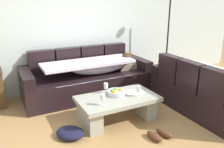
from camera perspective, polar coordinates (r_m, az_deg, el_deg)
name	(u,v)px	position (r m, az deg, el deg)	size (l,w,h in m)	color
ground_plane	(123,136)	(3.30, 2.76, -14.98)	(14.00, 14.00, 0.00)	#AE814C
back_wall	(70,22)	(4.78, -10.20, 12.31)	(9.00, 0.10, 2.70)	silver
couch_along_wall	(89,78)	(4.55, -5.63, -0.94)	(2.40, 0.92, 0.88)	black
couch_near_window	(205,91)	(4.15, 21.65, -3.95)	(0.92, 1.77, 0.88)	black
coffee_table	(117,105)	(3.59, 1.33, -7.68)	(1.20, 0.68, 0.38)	#A3A493
fruit_bowl	(116,92)	(3.59, 1.03, -4.49)	(0.28, 0.28, 0.10)	silver
wine_glass_near_left	(103,98)	(3.23, -2.30, -5.75)	(0.07, 0.07, 0.17)	silver
wine_glass_near_right	(138,89)	(3.53, 6.47, -3.75)	(0.07, 0.07, 0.17)	silver
wine_glass_far_back	(106,86)	(3.63, -1.50, -3.00)	(0.07, 0.07, 0.17)	silver
open_magazine	(134,92)	(3.72, 5.48, -4.41)	(0.28, 0.21, 0.01)	white
floor_lamp	(168,32)	(5.23, 13.40, 9.99)	(0.33, 0.31, 1.95)	black
pair_of_shoes	(159,135)	(3.31, 11.50, -14.27)	(0.34, 0.29, 0.09)	#59331E
crumpled_garment	(70,133)	(3.31, -10.14, -13.92)	(0.40, 0.32, 0.12)	#191933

